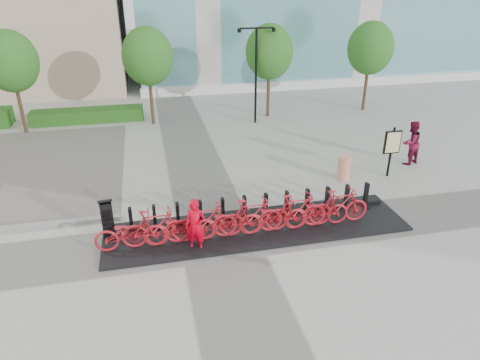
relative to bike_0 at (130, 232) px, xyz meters
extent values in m
plane|color=#A3A3A3|center=(2.60, 0.05, -0.62)|extent=(120.00, 120.00, 0.00)
cube|color=#22541B|center=(-2.40, 13.25, -0.27)|extent=(6.00, 1.20, 0.70)
cylinder|color=#4B311E|center=(-5.40, 12.05, 0.88)|extent=(0.18, 0.18, 3.00)
ellipsoid|color=#325F21|center=(-5.40, 12.05, 2.98)|extent=(2.60, 2.60, 2.99)
cylinder|color=#4B311E|center=(1.10, 12.05, 0.88)|extent=(0.18, 0.18, 3.00)
ellipsoid|color=#325F21|center=(1.10, 12.05, 2.98)|extent=(2.60, 2.60, 2.99)
cylinder|color=#4B311E|center=(7.60, 12.05, 0.88)|extent=(0.18, 0.18, 3.00)
ellipsoid|color=#325F21|center=(7.60, 12.05, 2.98)|extent=(2.60, 2.60, 2.99)
cylinder|color=#4B311E|center=(13.60, 12.05, 0.88)|extent=(0.18, 0.18, 3.00)
ellipsoid|color=#325F21|center=(13.60, 12.05, 2.98)|extent=(2.60, 2.60, 2.99)
cylinder|color=black|center=(6.60, 11.05, 1.88)|extent=(0.12, 0.12, 5.00)
cube|color=black|center=(6.15, 11.05, 4.33)|extent=(0.90, 0.08, 0.08)
cube|color=black|center=(7.05, 11.05, 4.33)|extent=(0.90, 0.08, 0.08)
cylinder|color=black|center=(5.70, 11.05, 4.23)|extent=(0.20, 0.20, 0.18)
cylinder|color=black|center=(7.50, 11.05, 4.23)|extent=(0.20, 0.20, 0.18)
cube|color=black|center=(3.90, 0.35, -0.58)|extent=(9.60, 2.40, 0.08)
imported|color=#AB1822|center=(0.00, 0.00, 0.00)|extent=(2.07, 0.72, 1.09)
imported|color=#AB1822|center=(0.72, 0.00, 0.06)|extent=(2.01, 0.57, 1.21)
imported|color=#AB1822|center=(1.44, 0.00, 0.00)|extent=(2.07, 0.72, 1.09)
imported|color=#AB1822|center=(2.16, 0.00, 0.06)|extent=(2.01, 0.57, 1.21)
imported|color=#AB1822|center=(2.88, 0.00, 0.00)|extent=(2.07, 0.72, 1.09)
imported|color=#AB1822|center=(3.60, 0.00, 0.06)|extent=(2.01, 0.57, 1.21)
imported|color=#AB1822|center=(4.32, 0.00, 0.00)|extent=(2.07, 0.72, 1.09)
imported|color=#AB1822|center=(5.04, 0.00, 0.06)|extent=(2.01, 0.57, 1.21)
imported|color=#AB1822|center=(5.76, 0.00, 0.00)|extent=(2.07, 0.72, 1.09)
imported|color=#AB1822|center=(6.48, 0.00, 0.06)|extent=(2.01, 0.57, 1.21)
cube|color=black|center=(-0.66, 0.68, 0.08)|extent=(0.39, 0.34, 1.25)
cube|color=black|center=(-0.66, 0.68, 0.75)|extent=(0.46, 0.40, 0.16)
cube|color=black|center=(-0.66, 0.52, 0.33)|extent=(0.25, 0.05, 0.35)
imported|color=red|center=(1.85, -0.40, 0.20)|extent=(0.70, 0.58, 1.65)
imported|color=maroon|center=(11.57, 4.04, 0.32)|extent=(1.10, 0.97, 1.89)
cylinder|color=#EA4A00|center=(8.17, 3.19, -0.14)|extent=(0.65, 0.65, 0.97)
cylinder|color=black|center=(10.06, 3.08, 0.41)|extent=(0.09, 0.09, 2.07)
cube|color=black|center=(10.06, 3.08, 0.83)|extent=(0.68, 0.10, 0.94)
cube|color=#DACF87|center=(10.06, 3.02, 0.83)|extent=(0.58, 0.02, 0.83)
camera|label=1|loc=(0.79, -10.93, 6.69)|focal=32.00mm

